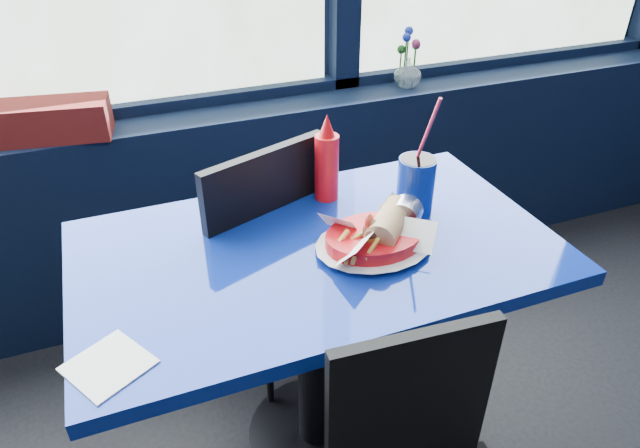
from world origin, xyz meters
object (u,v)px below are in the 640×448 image
(near_table, at_px, (317,301))
(chair_near_back, at_px, (273,249))
(food_basket, at_px, (376,236))
(soda_cup, at_px, (416,185))
(flower_vase, at_px, (408,69))
(planter_box, at_px, (11,123))
(ketchup_bottle, at_px, (327,162))

(near_table, distance_m, chair_near_back, 0.33)
(near_table, distance_m, food_basket, 0.26)
(near_table, relative_size, soda_cup, 3.53)
(flower_vase, distance_m, soda_cup, 0.89)
(chair_near_back, xyz_separation_m, flower_vase, (0.74, 0.52, 0.34))
(planter_box, distance_m, soda_cup, 1.30)
(ketchup_bottle, height_order, soda_cup, soda_cup)
(food_basket, relative_size, soda_cup, 0.95)
(chair_near_back, bearing_deg, flower_vase, -165.07)
(flower_vase, bearing_deg, food_basket, -122.51)
(chair_near_back, height_order, food_basket, chair_near_back)
(near_table, distance_m, soda_cup, 0.41)
(chair_near_back, height_order, soda_cup, soda_cup)
(planter_box, bearing_deg, flower_vase, 9.50)
(ketchup_bottle, distance_m, soda_cup, 0.25)
(soda_cup, bearing_deg, planter_box, 142.52)
(flower_vase, xyz_separation_m, ketchup_bottle, (-0.60, -0.63, -0.01))
(food_basket, height_order, ketchup_bottle, ketchup_bottle)
(flower_vase, xyz_separation_m, food_basket, (-0.58, -0.91, -0.08))
(planter_box, bearing_deg, chair_near_back, -27.37)
(ketchup_bottle, bearing_deg, soda_cup, -39.87)
(planter_box, relative_size, food_basket, 1.86)
(planter_box, bearing_deg, soda_cup, -28.01)
(flower_vase, distance_m, food_basket, 1.08)
(flower_vase, relative_size, soda_cup, 0.68)
(near_table, bearing_deg, ketchup_bottle, 62.66)
(planter_box, bearing_deg, food_basket, -37.19)
(food_basket, height_order, soda_cup, soda_cup)
(planter_box, height_order, food_basket, planter_box)
(ketchup_bottle, bearing_deg, flower_vase, 46.33)
(food_basket, relative_size, ketchup_bottle, 1.28)
(planter_box, bearing_deg, near_table, -40.03)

